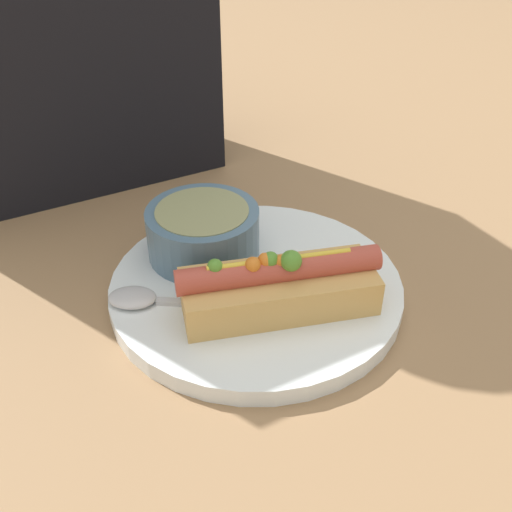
% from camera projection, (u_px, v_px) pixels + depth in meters
% --- Properties ---
extents(ground_plane, '(4.00, 4.00, 0.00)m').
position_uv_depth(ground_plane, '(256.00, 295.00, 0.56)').
color(ground_plane, '#93704C').
extents(dinner_plate, '(0.27, 0.27, 0.02)m').
position_uv_depth(dinner_plate, '(256.00, 288.00, 0.55)').
color(dinner_plate, white).
rests_on(dinner_plate, ground_plane).
extents(hot_dog, '(0.18, 0.10, 0.06)m').
position_uv_depth(hot_dog, '(275.00, 287.00, 0.51)').
color(hot_dog, tan).
rests_on(hot_dog, dinner_plate).
extents(soup_bowl, '(0.11, 0.11, 0.05)m').
position_uv_depth(soup_bowl, '(203.00, 230.00, 0.57)').
color(soup_bowl, slate).
rests_on(soup_bowl, dinner_plate).
extents(spoon, '(0.16, 0.11, 0.01)m').
position_uv_depth(spoon, '(158.00, 299.00, 0.52)').
color(spoon, '#B7B7BC').
rests_on(spoon, dinner_plate).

